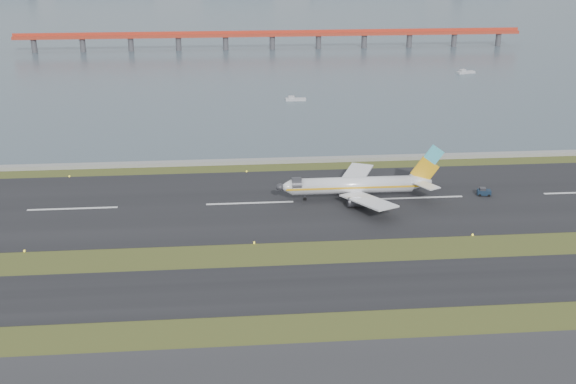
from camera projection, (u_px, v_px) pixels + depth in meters
name	position (u px, v px, depth m)	size (l,w,h in m)	color
ground	(256.00, 260.00, 137.73)	(1000.00, 1000.00, 0.00)	#314318
taxiway_strip	(259.00, 289.00, 126.50)	(1000.00, 18.00, 0.10)	black
runway_strip	(250.00, 203.00, 165.74)	(1000.00, 45.00, 0.10)	black
seawall	(246.00, 162.00, 193.62)	(1000.00, 2.50, 1.00)	gray
bay_water	(229.00, 7.00, 567.56)	(1400.00, 800.00, 1.30)	#42535E
red_pier	(272.00, 35.00, 370.45)	(260.00, 5.00, 10.20)	red
airliner	(358.00, 185.00, 167.24)	(38.52, 32.89, 12.80)	white
pushback_tug	(484.00, 192.00, 170.19)	(3.37, 2.31, 1.99)	#132336
workboat_near	(295.00, 99.00, 263.07)	(7.46, 2.52, 1.80)	silver
workboat_far	(465.00, 72.00, 311.53)	(8.38, 4.62, 1.94)	silver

